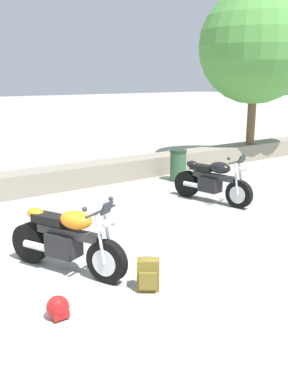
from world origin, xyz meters
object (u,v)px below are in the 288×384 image
(motorcycle_orange_near_left, at_px, (67,241))
(leafy_tree_mid_right, at_px, (262,49))
(rider_backpack, at_px, (148,273))
(trash_bin, at_px, (178,165))
(rider_helmet, at_px, (58,308))
(motorcycle_black_centre, at_px, (213,182))

(motorcycle_orange_near_left, distance_m, leafy_tree_mid_right, 10.84)
(leafy_tree_mid_right, bearing_deg, rider_backpack, -147.53)
(rider_backpack, distance_m, trash_bin, 6.60)
(rider_backpack, relative_size, trash_bin, 0.55)
(leafy_tree_mid_right, xyz_separation_m, trash_bin, (-4.20, -0.82, -3.25))
(motorcycle_orange_near_left, xyz_separation_m, rider_helmet, (-0.70, -1.13, -0.35))
(motorcycle_orange_near_left, bearing_deg, leafy_tree_mid_right, 25.20)
(motorcycle_black_centre, bearing_deg, leafy_tree_mid_right, 30.68)
(motorcycle_orange_near_left, height_order, trash_bin, motorcycle_orange_near_left)
(motorcycle_orange_near_left, height_order, rider_helmet, motorcycle_orange_near_left)
(motorcycle_orange_near_left, bearing_deg, motorcycle_black_centre, 18.36)
(rider_helmet, bearing_deg, motorcycle_black_centre, 26.88)
(motorcycle_orange_near_left, bearing_deg, rider_helmet, -121.95)
(motorcycle_black_centre, bearing_deg, rider_backpack, -145.30)
(motorcycle_black_centre, distance_m, trash_bin, 2.27)
(motorcycle_orange_near_left, bearing_deg, trash_bin, 34.78)
(motorcycle_orange_near_left, bearing_deg, rider_backpack, -62.74)
(motorcycle_black_centre, height_order, rider_helmet, motorcycle_black_centre)
(motorcycle_orange_near_left, height_order, motorcycle_black_centre, same)
(rider_backpack, height_order, trash_bin, trash_bin)
(motorcycle_black_centre, xyz_separation_m, trash_bin, (0.77, 2.13, -0.05))
(leafy_tree_mid_right, bearing_deg, motorcycle_black_centre, -149.32)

